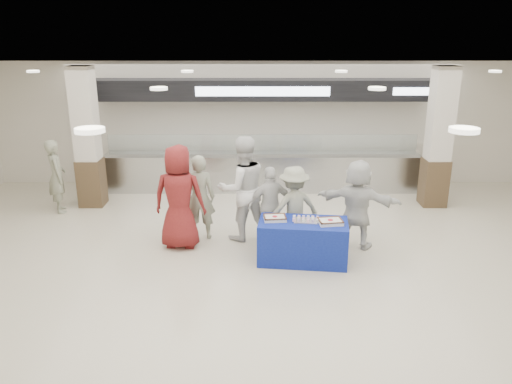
{
  "coord_description": "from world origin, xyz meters",
  "views": [
    {
      "loc": [
        -0.17,
        -6.95,
        3.93
      ],
      "look_at": [
        -0.16,
        1.6,
        1.15
      ],
      "focal_mm": 35.0,
      "sensor_mm": 36.0,
      "label": 1
    }
  ],
  "objects_px": {
    "civilian_maroon": "(179,197)",
    "soldier_b": "(294,207)",
    "chef_tall": "(242,189)",
    "chef_short": "(271,205)",
    "sheet_cake_left": "(275,218)",
    "display_table": "(303,241)",
    "sheet_cake_right": "(330,221)",
    "civilian_white": "(357,204)",
    "soldier_bg": "(57,176)",
    "soldier_a": "(199,197)",
    "cupcake_tray": "(306,219)"
  },
  "relations": [
    {
      "from": "cupcake_tray",
      "to": "civilian_maroon",
      "type": "bearing_deg",
      "value": 165.22
    },
    {
      "from": "civilian_maroon",
      "to": "soldier_bg",
      "type": "height_order",
      "value": "civilian_maroon"
    },
    {
      "from": "chef_tall",
      "to": "display_table",
      "type": "bearing_deg",
      "value": 115.08
    },
    {
      "from": "soldier_a",
      "to": "cupcake_tray",
      "type": "bearing_deg",
      "value": 152.46
    },
    {
      "from": "soldier_a",
      "to": "chef_tall",
      "type": "distance_m",
      "value": 0.86
    },
    {
      "from": "chef_short",
      "to": "civilian_white",
      "type": "bearing_deg",
      "value": 159.03
    },
    {
      "from": "sheet_cake_left",
      "to": "cupcake_tray",
      "type": "relative_size",
      "value": 0.94
    },
    {
      "from": "chef_tall",
      "to": "soldier_a",
      "type": "bearing_deg",
      "value": -22.75
    },
    {
      "from": "soldier_b",
      "to": "soldier_a",
      "type": "bearing_deg",
      "value": -31.85
    },
    {
      "from": "display_table",
      "to": "soldier_bg",
      "type": "bearing_deg",
      "value": 160.66
    },
    {
      "from": "sheet_cake_right",
      "to": "soldier_b",
      "type": "xyz_separation_m",
      "value": [
        -0.58,
        0.73,
        -0.01
      ]
    },
    {
      "from": "sheet_cake_right",
      "to": "soldier_a",
      "type": "distance_m",
      "value": 2.65
    },
    {
      "from": "sheet_cake_left",
      "to": "sheet_cake_right",
      "type": "xyz_separation_m",
      "value": [
        0.95,
        -0.18,
        0.0
      ]
    },
    {
      "from": "sheet_cake_right",
      "to": "civilian_maroon",
      "type": "height_order",
      "value": "civilian_maroon"
    },
    {
      "from": "civilian_maroon",
      "to": "soldier_b",
      "type": "height_order",
      "value": "civilian_maroon"
    },
    {
      "from": "civilian_white",
      "to": "chef_tall",
      "type": "bearing_deg",
      "value": 10.07
    },
    {
      "from": "civilian_maroon",
      "to": "chef_short",
      "type": "relative_size",
      "value": 1.3
    },
    {
      "from": "sheet_cake_right",
      "to": "soldier_bg",
      "type": "bearing_deg",
      "value": 154.97
    },
    {
      "from": "civilian_maroon",
      "to": "civilian_white",
      "type": "height_order",
      "value": "civilian_maroon"
    },
    {
      "from": "chef_short",
      "to": "display_table",
      "type": "bearing_deg",
      "value": 109.1
    },
    {
      "from": "sheet_cake_left",
      "to": "civilian_white",
      "type": "relative_size",
      "value": 0.24
    },
    {
      "from": "civilian_maroon",
      "to": "chef_tall",
      "type": "xyz_separation_m",
      "value": [
        1.17,
        0.4,
        0.04
      ]
    },
    {
      "from": "display_table",
      "to": "chef_tall",
      "type": "xyz_separation_m",
      "value": [
        -1.09,
        1.04,
        0.65
      ]
    },
    {
      "from": "soldier_a",
      "to": "chef_short",
      "type": "relative_size",
      "value": 1.11
    },
    {
      "from": "soldier_b",
      "to": "soldier_bg",
      "type": "bearing_deg",
      "value": -39.14
    },
    {
      "from": "display_table",
      "to": "sheet_cake_right",
      "type": "xyz_separation_m",
      "value": [
        0.46,
        -0.09,
        0.42
      ]
    },
    {
      "from": "sheet_cake_left",
      "to": "soldier_b",
      "type": "relative_size",
      "value": 0.26
    },
    {
      "from": "chef_short",
      "to": "soldier_b",
      "type": "xyz_separation_m",
      "value": [
        0.42,
        -0.19,
        0.03
      ]
    },
    {
      "from": "cupcake_tray",
      "to": "civilian_maroon",
      "type": "xyz_separation_m",
      "value": [
        -2.3,
        0.61,
        0.2
      ]
    },
    {
      "from": "civilian_maroon",
      "to": "civilian_white",
      "type": "bearing_deg",
      "value": -174.38
    },
    {
      "from": "soldier_a",
      "to": "civilian_white",
      "type": "relative_size",
      "value": 0.99
    },
    {
      "from": "display_table",
      "to": "cupcake_tray",
      "type": "height_order",
      "value": "cupcake_tray"
    },
    {
      "from": "display_table",
      "to": "sheet_cake_right",
      "type": "distance_m",
      "value": 0.63
    },
    {
      "from": "chef_short",
      "to": "sheet_cake_left",
      "type": "bearing_deg",
      "value": 79.53
    },
    {
      "from": "sheet_cake_left",
      "to": "sheet_cake_right",
      "type": "relative_size",
      "value": 0.93
    },
    {
      "from": "chef_short",
      "to": "soldier_bg",
      "type": "distance_m",
      "value": 5.05
    },
    {
      "from": "cupcake_tray",
      "to": "soldier_a",
      "type": "bearing_deg",
      "value": 152.32
    },
    {
      "from": "cupcake_tray",
      "to": "chef_tall",
      "type": "distance_m",
      "value": 1.54
    },
    {
      "from": "soldier_a",
      "to": "civilian_white",
      "type": "bearing_deg",
      "value": 171.96
    },
    {
      "from": "chef_tall",
      "to": "chef_short",
      "type": "distance_m",
      "value": 0.64
    },
    {
      "from": "chef_tall",
      "to": "soldier_b",
      "type": "bearing_deg",
      "value": 136.18
    },
    {
      "from": "chef_short",
      "to": "soldier_b",
      "type": "distance_m",
      "value": 0.46
    },
    {
      "from": "display_table",
      "to": "chef_short",
      "type": "bearing_deg",
      "value": 130.17
    },
    {
      "from": "sheet_cake_left",
      "to": "soldier_b",
      "type": "height_order",
      "value": "soldier_b"
    },
    {
      "from": "soldier_a",
      "to": "chef_tall",
      "type": "bearing_deg",
      "value": 178.45
    },
    {
      "from": "chef_tall",
      "to": "civilian_white",
      "type": "height_order",
      "value": "chef_tall"
    },
    {
      "from": "sheet_cake_right",
      "to": "chef_tall",
      "type": "xyz_separation_m",
      "value": [
        -1.54,
        1.14,
        0.23
      ]
    },
    {
      "from": "display_table",
      "to": "soldier_b",
      "type": "bearing_deg",
      "value": 107.62
    },
    {
      "from": "sheet_cake_right",
      "to": "display_table",
      "type": "bearing_deg",
      "value": 168.34
    },
    {
      "from": "civilian_white",
      "to": "soldier_bg",
      "type": "distance_m",
      "value": 6.62
    }
  ]
}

